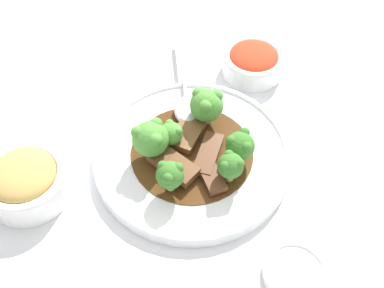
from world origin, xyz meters
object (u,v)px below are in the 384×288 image
at_px(broccoli_floret_0, 240,145).
at_px(side_bowl_kimchi, 253,61).
at_px(broccoli_floret_1, 171,133).
at_px(broccoli_floret_2, 207,105).
at_px(beef_strip_3, 188,133).
at_px(broccoli_floret_3, 150,138).
at_px(beef_strip_2, 173,164).
at_px(side_bowl_appetizer, 26,181).
at_px(beef_strip_1, 208,154).
at_px(main_plate, 192,154).
at_px(beef_strip_0, 212,178).
at_px(broccoli_floret_4, 231,166).
at_px(serving_spoon, 186,101).
at_px(sauce_dish, 295,273).
at_px(broccoli_floret_5, 170,175).

height_order(broccoli_floret_0, side_bowl_kimchi, broccoli_floret_0).
xyz_separation_m(broccoli_floret_1, broccoli_floret_2, (-0.05, -0.04, 0.01)).
xyz_separation_m(beef_strip_3, broccoli_floret_3, (0.05, 0.03, 0.03)).
relative_size(beef_strip_2, side_bowl_kimchi, 0.74).
height_order(beef_strip_2, broccoli_floret_0, broccoli_floret_0).
bearing_deg(side_bowl_appetizer, beef_strip_1, -169.95).
xyz_separation_m(main_plate, broccoli_floret_3, (0.06, 0.01, 0.04)).
xyz_separation_m(beef_strip_0, side_bowl_kimchi, (-0.08, -0.23, -0.00)).
bearing_deg(broccoli_floret_4, main_plate, -44.72).
bearing_deg(side_bowl_appetizer, serving_spoon, -145.88).
distance_m(main_plate, broccoli_floret_4, 0.08).
distance_m(main_plate, side_bowl_appetizer, 0.23).
relative_size(main_plate, beef_strip_1, 3.65).
bearing_deg(broccoli_floret_3, sauce_dish, 135.45).
xyz_separation_m(beef_strip_0, broccoli_floret_2, (0.00, -0.11, 0.03)).
relative_size(broccoli_floret_3, side_bowl_appetizer, 0.53).
distance_m(broccoli_floret_0, side_bowl_appetizer, 0.29).
xyz_separation_m(main_plate, beef_strip_2, (0.03, 0.03, 0.02)).
distance_m(broccoli_floret_2, serving_spoon, 0.05).
distance_m(side_bowl_appetizer, sauce_dish, 0.37).
relative_size(beef_strip_3, sauce_dish, 0.94).
distance_m(beef_strip_1, broccoli_floret_1, 0.06).
bearing_deg(broccoli_floret_0, broccoli_floret_2, -58.79).
relative_size(beef_strip_0, beef_strip_1, 0.70).
xyz_separation_m(broccoli_floret_5, sauce_dish, (-0.15, 0.12, -0.04)).
distance_m(main_plate, sauce_dish, 0.22).
distance_m(main_plate, broccoli_floret_3, 0.07).
bearing_deg(beef_strip_2, broccoli_floret_3, -38.30).
bearing_deg(side_bowl_kimchi, broccoli_floret_2, 56.36).
distance_m(broccoli_floret_2, side_bowl_appetizer, 0.27).
xyz_separation_m(beef_strip_0, beef_strip_2, (0.05, -0.02, 0.00)).
height_order(broccoli_floret_2, side_bowl_appetizer, broccoli_floret_2).
height_order(broccoli_floret_1, broccoli_floret_2, broccoli_floret_2).
height_order(main_plate, broccoli_floret_4, broccoli_floret_4).
xyz_separation_m(beef_strip_1, beef_strip_2, (0.05, 0.02, 0.00)).
height_order(main_plate, beef_strip_1, beef_strip_1).
bearing_deg(serving_spoon, broccoli_floret_4, 111.76).
bearing_deg(broccoli_floret_3, serving_spoon, -117.21).
relative_size(broccoli_floret_1, broccoli_floret_2, 0.68).
bearing_deg(main_plate, beef_strip_3, -78.22).
bearing_deg(broccoli_floret_3, broccoli_floret_2, -141.71).
xyz_separation_m(beef_strip_2, sauce_dish, (-0.15, 0.15, -0.02)).
xyz_separation_m(broccoli_floret_2, broccoli_floret_4, (-0.03, 0.11, -0.00)).
height_order(broccoli_floret_1, broccoli_floret_3, broccoli_floret_3).
height_order(broccoli_floret_2, side_bowl_kimchi, broccoli_floret_2).
bearing_deg(side_bowl_appetizer, beef_strip_3, -159.14).
height_order(broccoli_floret_2, sauce_dish, broccoli_floret_2).
bearing_deg(beef_strip_2, broccoli_floret_0, -170.76).
height_order(broccoli_floret_3, serving_spoon, broccoli_floret_3).
xyz_separation_m(broccoli_floret_2, side_bowl_kimchi, (-0.08, -0.13, -0.03)).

